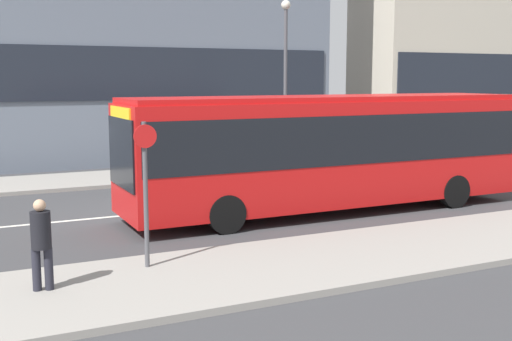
{
  "coord_description": "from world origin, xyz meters",
  "views": [
    {
      "loc": [
        -4.8,
        -17.03,
        3.74
      ],
      "look_at": [
        2.67,
        -1.62,
        1.26
      ],
      "focal_mm": 45.0,
      "sensor_mm": 36.0,
      "label": 1
    }
  ],
  "objects_px": {
    "street_lamp": "(285,67)",
    "bus_stop_sign": "(146,183)",
    "pedestrian_near_stop": "(41,239)",
    "parked_car_1": "(500,148)",
    "city_bus": "(328,146)",
    "parked_car_0": "(413,155)"
  },
  "relations": [
    {
      "from": "pedestrian_near_stop",
      "to": "bus_stop_sign",
      "type": "distance_m",
      "value": 2.2
    },
    {
      "from": "parked_car_1",
      "to": "pedestrian_near_stop",
      "type": "height_order",
      "value": "pedestrian_near_stop"
    },
    {
      "from": "street_lamp",
      "to": "parked_car_0",
      "type": "bearing_deg",
      "value": -16.12
    },
    {
      "from": "parked_car_0",
      "to": "bus_stop_sign",
      "type": "relative_size",
      "value": 1.59
    },
    {
      "from": "city_bus",
      "to": "parked_car_1",
      "type": "distance_m",
      "value": 13.53
    },
    {
      "from": "parked_car_0",
      "to": "bus_stop_sign",
      "type": "bearing_deg",
      "value": -147.2
    },
    {
      "from": "bus_stop_sign",
      "to": "parked_car_0",
      "type": "bearing_deg",
      "value": 32.8
    },
    {
      "from": "parked_car_1",
      "to": "pedestrian_near_stop",
      "type": "distance_m",
      "value": 22.6
    },
    {
      "from": "city_bus",
      "to": "parked_car_0",
      "type": "bearing_deg",
      "value": 32.67
    },
    {
      "from": "parked_car_1",
      "to": "pedestrian_near_stop",
      "type": "xyz_separation_m",
      "value": [
        -20.55,
        -9.4,
        0.37
      ]
    },
    {
      "from": "parked_car_0",
      "to": "bus_stop_sign",
      "type": "distance_m",
      "value": 16.34
    },
    {
      "from": "city_bus",
      "to": "parked_car_0",
      "type": "relative_size",
      "value": 2.61
    },
    {
      "from": "parked_car_1",
      "to": "pedestrian_near_stop",
      "type": "relative_size",
      "value": 2.64
    },
    {
      "from": "pedestrian_near_stop",
      "to": "parked_car_0",
      "type": "bearing_deg",
      "value": 41.69
    },
    {
      "from": "street_lamp",
      "to": "bus_stop_sign",
      "type": "bearing_deg",
      "value": -129.78
    },
    {
      "from": "parked_car_0",
      "to": "pedestrian_near_stop",
      "type": "distance_m",
      "value": 18.29
    },
    {
      "from": "city_bus",
      "to": "parked_car_0",
      "type": "xyz_separation_m",
      "value": [
        7.49,
        5.39,
        -1.25
      ]
    },
    {
      "from": "bus_stop_sign",
      "to": "street_lamp",
      "type": "height_order",
      "value": "street_lamp"
    },
    {
      "from": "pedestrian_near_stop",
      "to": "bus_stop_sign",
      "type": "height_order",
      "value": "bus_stop_sign"
    },
    {
      "from": "parked_car_0",
      "to": "pedestrian_near_stop",
      "type": "bearing_deg",
      "value": -149.15
    },
    {
      "from": "pedestrian_near_stop",
      "to": "street_lamp",
      "type": "height_order",
      "value": "street_lamp"
    },
    {
      "from": "city_bus",
      "to": "parked_car_1",
      "type": "xyz_separation_m",
      "value": [
        12.34,
        5.41,
        -1.21
      ]
    }
  ]
}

